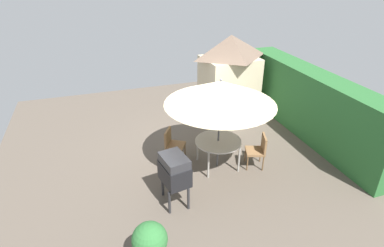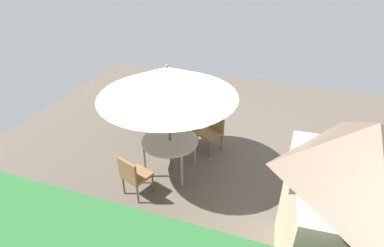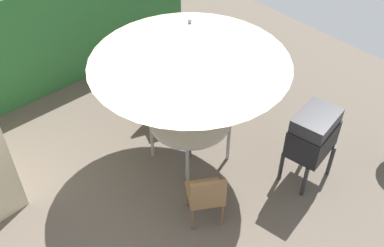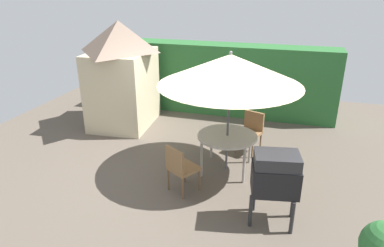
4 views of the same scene
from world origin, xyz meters
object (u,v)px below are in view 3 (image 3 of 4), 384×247
Objects in this scene: chair_near_shed at (206,195)px; chair_far_side at (166,93)px; patio_table at (190,124)px; patio_umbrella at (190,43)px; bbq_grill at (313,134)px.

chair_near_shed is 2.24m from chair_far_side.
patio_umbrella is at bearing 90.00° from patio_table.
bbq_grill is at bearing -13.21° from chair_near_shed.
bbq_grill is 1.33× the size of chair_far_side.
patio_table is 1.31× the size of chair_far_side.
chair_far_side is (-0.67, 2.41, -0.33)m from bbq_grill.
patio_table is 1.23m from chair_near_shed.
patio_umbrella reaches higher than chair_near_shed.
bbq_grill is (1.01, -1.42, 0.15)m from patio_table.
patio_table is at bearing 58.53° from chair_near_shed.
patio_umbrella is at bearing 58.53° from chair_near_shed.
patio_umbrella reaches higher than chair_far_side.
bbq_grill is 1.33× the size of chair_near_shed.
bbq_grill is 2.52m from chair_far_side.
chair_near_shed is 1.00× the size of chair_far_side.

